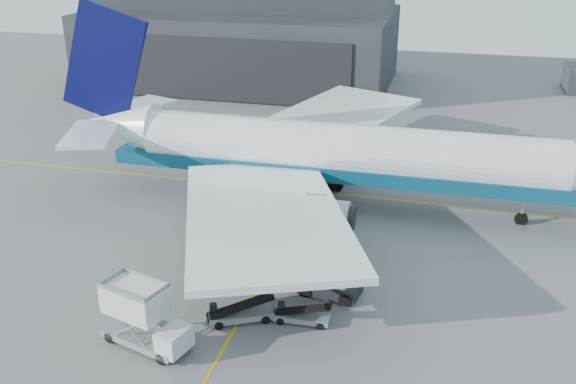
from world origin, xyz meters
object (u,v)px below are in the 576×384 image
(belt_loader_a, at_px, (240,314))
(belt_loader_b, at_px, (301,316))
(airliner, at_px, (324,152))
(pushback_tug, at_px, (332,285))
(catering_truck, at_px, (143,317))

(belt_loader_a, distance_m, belt_loader_b, 4.32)
(airliner, bearing_deg, belt_loader_a, -94.42)
(pushback_tug, bearing_deg, belt_loader_a, -128.86)
(pushback_tug, bearing_deg, airliner, 112.98)
(catering_truck, bearing_deg, belt_loader_a, 54.73)
(catering_truck, height_order, belt_loader_a, catering_truck)
(airliner, height_order, pushback_tug, airliner)
(pushback_tug, height_order, belt_loader_b, pushback_tug)
(catering_truck, xyz_separation_m, pushback_tug, (10.88, 9.24, -1.38))
(belt_loader_a, relative_size, belt_loader_b, 1.14)
(pushback_tug, bearing_deg, belt_loader_b, -99.62)
(catering_truck, height_order, pushback_tug, catering_truck)
(catering_truck, distance_m, belt_loader_b, 10.89)
(airliner, relative_size, catering_truck, 8.33)
(catering_truck, height_order, belt_loader_b, catering_truck)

